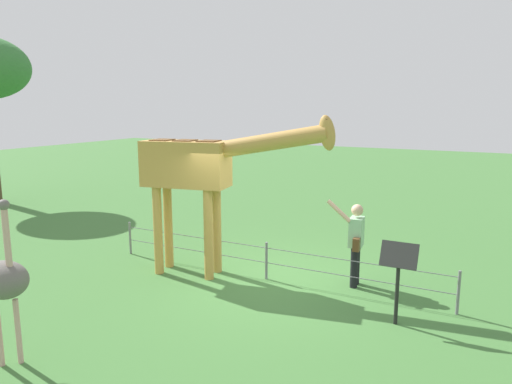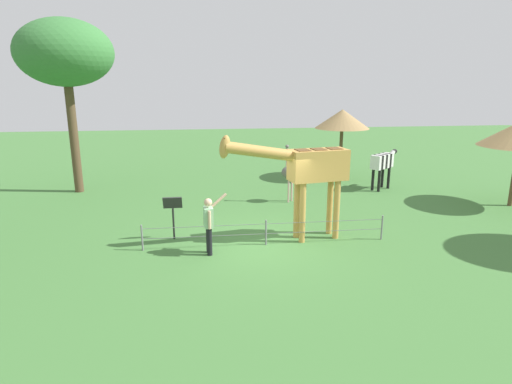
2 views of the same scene
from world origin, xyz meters
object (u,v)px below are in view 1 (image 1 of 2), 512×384
Objects in this scene: visitor at (356,240)px; ostrich at (4,280)px; info_sign at (398,266)px; giraffe at (201,170)px.

ostrich reaches higher than visitor.
visitor is 1.26× the size of info_sign.
giraffe is 4.15m from info_sign.
visitor is at bearing 56.41° from ostrich.
ostrich is at bearing -94.59° from giraffe.
visitor is 0.74× the size of ostrich.
giraffe is at bearing -164.54° from visitor.
ostrich is 5.57m from info_sign.
info_sign is at bearing -6.93° from giraffe.
giraffe reaches higher than ostrich.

